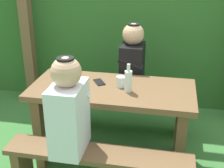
{
  "coord_description": "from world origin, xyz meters",
  "views": [
    {
      "loc": [
        0.47,
        -2.37,
        1.83
      ],
      "look_at": [
        0.0,
        0.0,
        0.77
      ],
      "focal_mm": 49.87,
      "sensor_mm": 36.0,
      "label": 1
    }
  ],
  "objects_px": {
    "bench_near": "(98,167)",
    "bench_far": "(122,103)",
    "picnic_table": "(112,112)",
    "drinking_glass": "(121,82)",
    "person_black_coat": "(132,62)",
    "person_white_shirt": "(69,109)",
    "cell_phone": "(99,82)",
    "bottle_left": "(128,81)"
  },
  "relations": [
    {
      "from": "picnic_table",
      "to": "person_white_shirt",
      "type": "relative_size",
      "value": 1.95
    },
    {
      "from": "person_white_shirt",
      "to": "bottle_left",
      "type": "xyz_separation_m",
      "value": [
        0.35,
        0.48,
        0.05
      ]
    },
    {
      "from": "bottle_left",
      "to": "bench_near",
      "type": "bearing_deg",
      "value": -106.79
    },
    {
      "from": "person_white_shirt",
      "to": "bench_near",
      "type": "bearing_deg",
      "value": -0.93
    },
    {
      "from": "bench_far",
      "to": "bench_near",
      "type": "bearing_deg",
      "value": -90.0
    },
    {
      "from": "picnic_table",
      "to": "bench_far",
      "type": "bearing_deg",
      "value": 90.0
    },
    {
      "from": "person_white_shirt",
      "to": "person_black_coat",
      "type": "height_order",
      "value": "same"
    },
    {
      "from": "picnic_table",
      "to": "person_white_shirt",
      "type": "xyz_separation_m",
      "value": [
        -0.2,
        -0.54,
        0.29
      ]
    },
    {
      "from": "picnic_table",
      "to": "person_white_shirt",
      "type": "distance_m",
      "value": 0.64
    },
    {
      "from": "drinking_glass",
      "to": "bench_far",
      "type": "bearing_deg",
      "value": 97.87
    },
    {
      "from": "bottle_left",
      "to": "picnic_table",
      "type": "bearing_deg",
      "value": 159.67
    },
    {
      "from": "picnic_table",
      "to": "bench_far",
      "type": "xyz_separation_m",
      "value": [
        0.0,
        0.54,
        -0.18
      ]
    },
    {
      "from": "drinking_glass",
      "to": "cell_phone",
      "type": "xyz_separation_m",
      "value": [
        -0.2,
        0.04,
        -0.04
      ]
    },
    {
      "from": "bench_near",
      "to": "bench_far",
      "type": "bearing_deg",
      "value": 90.0
    },
    {
      "from": "picnic_table",
      "to": "drinking_glass",
      "type": "distance_m",
      "value": 0.29
    },
    {
      "from": "bench_near",
      "to": "bench_far",
      "type": "xyz_separation_m",
      "value": [
        0.0,
        1.08,
        0.0
      ]
    },
    {
      "from": "bottle_left",
      "to": "bench_far",
      "type": "bearing_deg",
      "value": 103.85
    },
    {
      "from": "picnic_table",
      "to": "drinking_glass",
      "type": "xyz_separation_m",
      "value": [
        0.07,
        0.03,
        0.28
      ]
    },
    {
      "from": "bottle_left",
      "to": "cell_phone",
      "type": "height_order",
      "value": "bottle_left"
    },
    {
      "from": "person_white_shirt",
      "to": "person_black_coat",
      "type": "bearing_deg",
      "value": 74.11
    },
    {
      "from": "person_black_coat",
      "to": "cell_phone",
      "type": "distance_m",
      "value": 0.52
    },
    {
      "from": "bench_near",
      "to": "drinking_glass",
      "type": "bearing_deg",
      "value": 83.03
    },
    {
      "from": "bench_far",
      "to": "person_white_shirt",
      "type": "relative_size",
      "value": 1.95
    },
    {
      "from": "bench_far",
      "to": "cell_phone",
      "type": "distance_m",
      "value": 0.64
    },
    {
      "from": "bench_near",
      "to": "bottle_left",
      "type": "relative_size",
      "value": 5.83
    },
    {
      "from": "picnic_table",
      "to": "person_black_coat",
      "type": "bearing_deg",
      "value": 79.38
    },
    {
      "from": "drinking_glass",
      "to": "picnic_table",
      "type": "bearing_deg",
      "value": -154.92
    },
    {
      "from": "person_white_shirt",
      "to": "drinking_glass",
      "type": "xyz_separation_m",
      "value": [
        0.27,
        0.57,
        -0.0
      ]
    },
    {
      "from": "picnic_table",
      "to": "person_white_shirt",
      "type": "bearing_deg",
      "value": -110.9
    },
    {
      "from": "person_white_shirt",
      "to": "drinking_glass",
      "type": "height_order",
      "value": "person_white_shirt"
    },
    {
      "from": "bench_near",
      "to": "cell_phone",
      "type": "height_order",
      "value": "cell_phone"
    },
    {
      "from": "picnic_table",
      "to": "drinking_glass",
      "type": "height_order",
      "value": "drinking_glass"
    },
    {
      "from": "picnic_table",
      "to": "bench_near",
      "type": "height_order",
      "value": "picnic_table"
    },
    {
      "from": "picnic_table",
      "to": "bench_far",
      "type": "relative_size",
      "value": 1.0
    },
    {
      "from": "bench_near",
      "to": "cell_phone",
      "type": "xyz_separation_m",
      "value": [
        -0.13,
        0.62,
        0.42
      ]
    },
    {
      "from": "bench_far",
      "to": "drinking_glass",
      "type": "relative_size",
      "value": 15.35
    },
    {
      "from": "bench_near",
      "to": "drinking_glass",
      "type": "relative_size",
      "value": 15.35
    },
    {
      "from": "bench_near",
      "to": "person_black_coat",
      "type": "xyz_separation_m",
      "value": [
        0.1,
        1.07,
        0.46
      ]
    },
    {
      "from": "picnic_table",
      "to": "cell_phone",
      "type": "relative_size",
      "value": 10.0
    },
    {
      "from": "bench_near",
      "to": "person_white_shirt",
      "type": "height_order",
      "value": "person_white_shirt"
    },
    {
      "from": "drinking_glass",
      "to": "bottle_left",
      "type": "bearing_deg",
      "value": -48.72
    },
    {
      "from": "bench_near",
      "to": "drinking_glass",
      "type": "distance_m",
      "value": 0.74
    }
  ]
}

